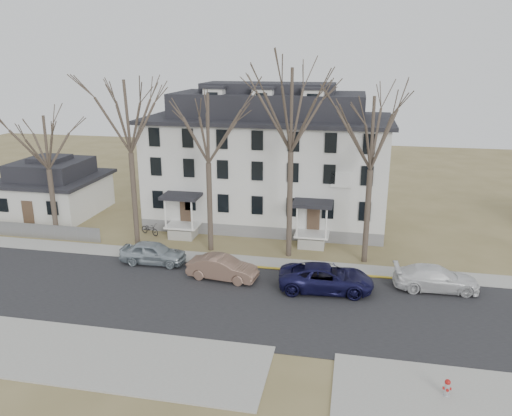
% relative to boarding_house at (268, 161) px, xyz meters
% --- Properties ---
extents(ground, '(120.00, 120.00, 0.00)m').
position_rel_boarding_house_xyz_m(ground, '(2.00, -17.95, -5.38)').
color(ground, olive).
rests_on(ground, ground).
extents(main_road, '(120.00, 10.00, 0.04)m').
position_rel_boarding_house_xyz_m(main_road, '(2.00, -15.95, -5.38)').
color(main_road, '#27272A').
rests_on(main_road, ground).
extents(far_sidewalk, '(120.00, 2.00, 0.08)m').
position_rel_boarding_house_xyz_m(far_sidewalk, '(2.00, -9.95, -5.38)').
color(far_sidewalk, '#A09F97').
rests_on(far_sidewalk, ground).
extents(near_sidewalk_right, '(14.00, 5.00, 0.08)m').
position_rel_boarding_house_xyz_m(near_sidewalk_right, '(14.00, -22.95, -5.38)').
color(near_sidewalk_right, '#A09F97').
rests_on(near_sidewalk_right, ground).
extents(near_sidewalk_left, '(20.00, 5.00, 0.08)m').
position_rel_boarding_house_xyz_m(near_sidewalk_left, '(-6.00, -22.95, -5.38)').
color(near_sidewalk_left, '#A09F97').
rests_on(near_sidewalk_left, ground).
extents(yellow_curb, '(14.00, 0.25, 0.06)m').
position_rel_boarding_house_xyz_m(yellow_curb, '(7.00, -10.85, -5.38)').
color(yellow_curb, gold).
rests_on(yellow_curb, ground).
extents(boarding_house, '(20.80, 12.36, 12.05)m').
position_rel_boarding_house_xyz_m(boarding_house, '(0.00, 0.00, 0.00)').
color(boarding_house, slate).
rests_on(boarding_house, ground).
extents(small_house, '(8.70, 8.70, 5.00)m').
position_rel_boarding_house_xyz_m(small_house, '(-20.00, -1.96, -3.13)').
color(small_house, silver).
rests_on(small_house, ground).
extents(fence, '(14.00, 0.06, 1.20)m').
position_rel_boarding_house_xyz_m(fence, '(-19.00, -8.45, -5.38)').
color(fence, gray).
rests_on(fence, ground).
extents(tree_far_left, '(8.40, 8.40, 13.72)m').
position_rel_boarding_house_xyz_m(tree_far_left, '(-9.00, -8.15, 4.96)').
color(tree_far_left, '#473B31').
rests_on(tree_far_left, ground).
extents(tree_mid_left, '(7.80, 7.80, 12.74)m').
position_rel_boarding_house_xyz_m(tree_mid_left, '(-3.00, -8.15, 4.22)').
color(tree_mid_left, '#473B31').
rests_on(tree_mid_left, ground).
extents(tree_center, '(9.00, 9.00, 14.70)m').
position_rel_boarding_house_xyz_m(tree_center, '(3.00, -8.15, 5.71)').
color(tree_center, '#473B31').
rests_on(tree_center, ground).
extents(tree_mid_right, '(7.80, 7.80, 12.74)m').
position_rel_boarding_house_xyz_m(tree_mid_right, '(8.50, -8.15, 4.22)').
color(tree_mid_right, '#473B31').
rests_on(tree_mid_right, ground).
extents(tree_bungalow, '(6.60, 6.60, 10.78)m').
position_rel_boarding_house_xyz_m(tree_bungalow, '(-16.00, -8.15, 2.74)').
color(tree_bungalow, '#473B31').
rests_on(tree_bungalow, ground).
extents(car_silver, '(4.70, 1.96, 1.59)m').
position_rel_boarding_house_xyz_m(car_silver, '(-6.25, -11.54, -4.58)').
color(car_silver, '#9CA9B1').
rests_on(car_silver, ground).
extents(car_tan, '(4.81, 2.16, 1.53)m').
position_rel_boarding_house_xyz_m(car_tan, '(-0.75, -13.07, -4.61)').
color(car_tan, brown).
rests_on(car_tan, ground).
extents(car_navy, '(6.10, 3.15, 1.65)m').
position_rel_boarding_house_xyz_m(car_navy, '(6.07, -13.41, -4.56)').
color(car_navy, '#131239').
rests_on(car_navy, ground).
extents(car_white, '(5.36, 2.42, 1.52)m').
position_rel_boarding_house_xyz_m(car_white, '(12.87, -11.94, -4.62)').
color(car_white, silver).
rests_on(car_white, ground).
extents(bicycle_left, '(1.99, 1.36, 0.99)m').
position_rel_boarding_house_xyz_m(bicycle_left, '(-8.85, -6.01, -4.88)').
color(bicycle_left, black).
rests_on(bicycle_left, ground).
extents(fire_hydrant, '(0.36, 0.34, 0.87)m').
position_rel_boarding_house_xyz_m(fire_hydrant, '(11.89, -22.73, -4.94)').
color(fire_hydrant, '#B7B7BA').
rests_on(fire_hydrant, ground).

